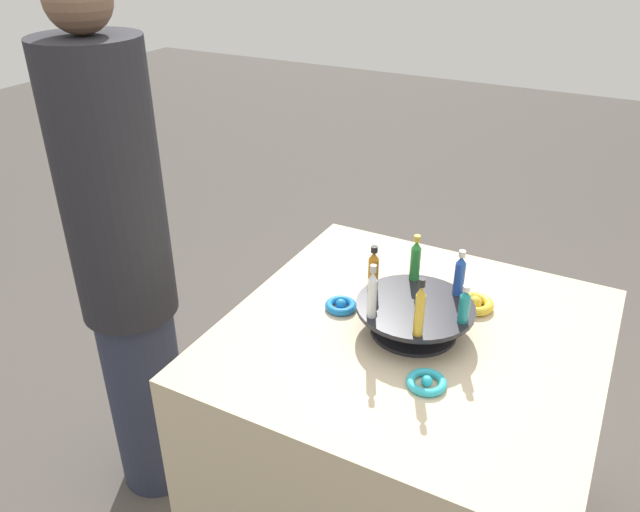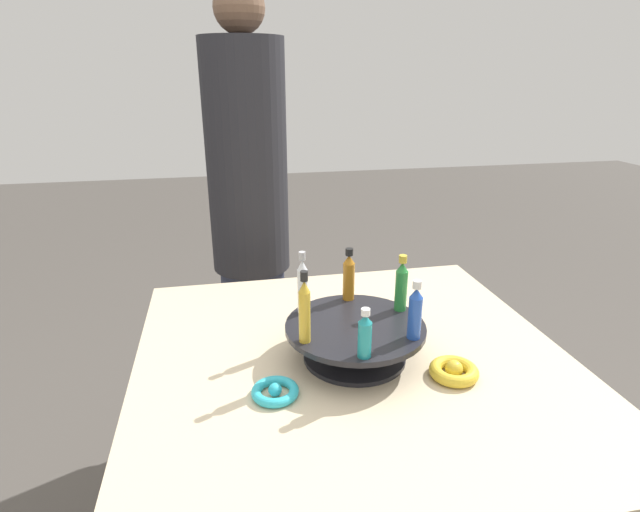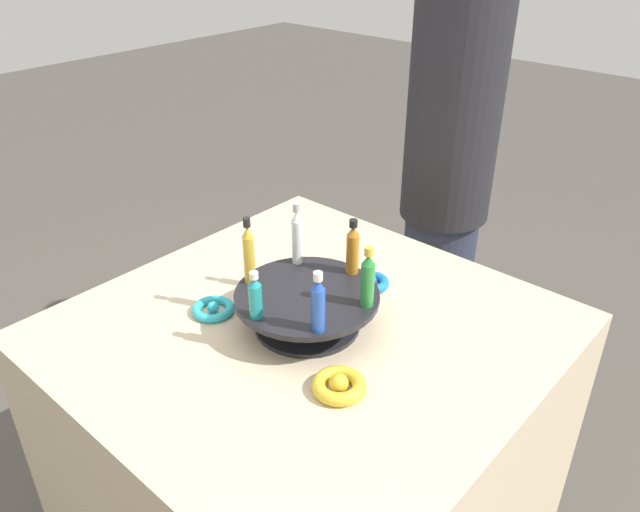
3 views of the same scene
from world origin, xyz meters
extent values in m
cube|color=beige|center=(0.00, 0.00, 0.39)|extent=(0.94, 0.94, 0.77)
cylinder|color=black|center=(0.00, 0.00, 0.78)|extent=(0.22, 0.22, 0.01)
cylinder|color=black|center=(0.00, 0.00, 0.81)|extent=(0.12, 0.12, 0.06)
cylinder|color=black|center=(0.00, 0.00, 0.85)|extent=(0.30, 0.30, 0.01)
cylinder|color=#288438|center=(-0.05, 0.12, 0.90)|extent=(0.03, 0.03, 0.09)
cone|color=#288438|center=(-0.05, 0.12, 0.96)|extent=(0.03, 0.03, 0.02)
cylinder|color=gold|center=(-0.05, 0.12, 0.97)|extent=(0.02, 0.02, 0.02)
cylinder|color=#AD6B19|center=(-0.13, 0.02, 0.90)|extent=(0.03, 0.03, 0.09)
cone|color=#AD6B19|center=(-0.13, 0.02, 0.95)|extent=(0.03, 0.03, 0.02)
cylinder|color=black|center=(-0.13, 0.02, 0.97)|extent=(0.02, 0.02, 0.02)
cylinder|color=silver|center=(-0.08, -0.10, 0.90)|extent=(0.02, 0.02, 0.10)
cone|color=silver|center=(-0.08, -0.10, 0.97)|extent=(0.02, 0.02, 0.02)
cylinder|color=#B2B2B7|center=(-0.08, -0.10, 0.99)|extent=(0.01, 0.01, 0.02)
cylinder|color=gold|center=(0.05, -0.12, 0.91)|extent=(0.02, 0.02, 0.11)
cone|color=gold|center=(0.05, -0.12, 0.97)|extent=(0.02, 0.02, 0.02)
cylinder|color=black|center=(0.05, -0.12, 0.99)|extent=(0.02, 0.02, 0.02)
cylinder|color=teal|center=(0.13, -0.02, 0.89)|extent=(0.03, 0.03, 0.07)
cone|color=teal|center=(0.13, -0.02, 0.93)|extent=(0.02, 0.02, 0.02)
cylinder|color=silver|center=(0.13, -0.02, 0.95)|extent=(0.02, 0.02, 0.01)
cylinder|color=#234CAD|center=(0.08, 0.10, 0.90)|extent=(0.03, 0.03, 0.09)
cone|color=#234CAD|center=(0.08, 0.10, 0.95)|extent=(0.03, 0.03, 0.02)
cylinder|color=silver|center=(0.08, 0.10, 0.97)|extent=(0.02, 0.02, 0.02)
torus|color=blue|center=(-0.21, 0.01, 0.78)|extent=(0.09, 0.09, 0.02)
sphere|color=blue|center=(-0.21, 0.01, 0.79)|extent=(0.03, 0.03, 0.03)
torus|color=#2DB7CC|center=(0.10, -0.19, 0.78)|extent=(0.09, 0.09, 0.02)
sphere|color=#2DB7CC|center=(0.10, -0.19, 0.78)|extent=(0.03, 0.03, 0.03)
torus|color=gold|center=(0.11, 0.18, 0.78)|extent=(0.10, 0.10, 0.03)
sphere|color=gold|center=(0.11, 0.18, 0.79)|extent=(0.04, 0.04, 0.04)
cylinder|color=#282D42|center=(-0.82, -0.17, 0.34)|extent=(0.23, 0.23, 0.68)
cylinder|color=#232328|center=(-0.82, -0.17, 1.07)|extent=(0.28, 0.28, 0.78)
sphere|color=brown|center=(-0.82, -0.17, 1.54)|extent=(0.16, 0.16, 0.16)
camera|label=1|loc=(0.40, -1.27, 1.72)|focal=35.00mm
camera|label=2|loc=(0.91, -0.26, 1.36)|focal=28.00mm
camera|label=3|loc=(0.78, 0.73, 1.55)|focal=35.00mm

